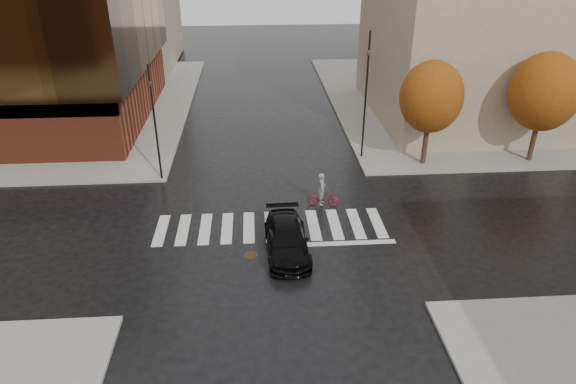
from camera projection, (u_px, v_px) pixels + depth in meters
name	position (u px, v px, depth m)	size (l,w,h in m)	color
ground	(271.00, 232.00, 25.64)	(120.00, 120.00, 0.00)	black
sidewalk_nw	(10.00, 107.00, 42.90)	(30.00, 30.00, 0.15)	gray
sidewalk_ne	(498.00, 97.00, 45.48)	(30.00, 30.00, 0.15)	gray
crosswalk	(270.00, 226.00, 26.08)	(12.00, 3.00, 0.01)	silver
tree_ne_a	(431.00, 97.00, 30.75)	(3.80, 3.80, 6.50)	#332516
tree_ne_b	(545.00, 92.00, 31.10)	(4.20, 4.20, 6.89)	#332516
sedan	(287.00, 239.00, 23.78)	(1.92, 4.73, 1.37)	black
cyclist	(323.00, 195.00, 27.73)	(1.79, 0.92, 1.94)	maroon
traffic_light_nw	(154.00, 117.00, 28.99)	(0.21, 0.20, 6.82)	black
traffic_light_ne	(366.00, 87.00, 31.53)	(0.18, 0.21, 7.98)	black
fire_hydrant	(112.00, 150.00, 33.42)	(0.28, 0.28, 0.77)	#C0760B
manhole	(251.00, 255.00, 23.81)	(0.65, 0.65, 0.01)	#453518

